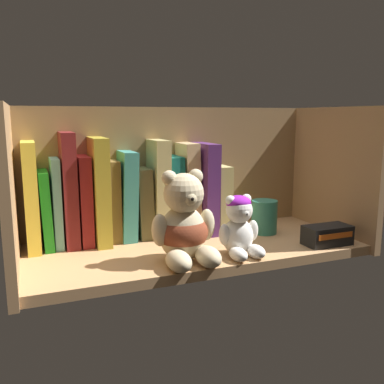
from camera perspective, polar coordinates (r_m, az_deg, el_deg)
name	(u,v)px	position (r cm, az deg, el deg)	size (l,w,h in cm)	color
shelf_board	(195,250)	(89.85, 0.37, -7.90)	(69.21, 28.46, 2.00)	tan
shelf_back_panel	(172,173)	(100.15, -2.81, 2.57)	(71.61, 1.20, 31.21)	olive
shelf_side_panel_left	(9,194)	(80.27, -23.74, -0.24)	(1.60, 30.86, 31.21)	tan
shelf_side_panel_right	(332,174)	(104.86, 18.63, 2.38)	(1.60, 30.86, 31.21)	tan
book_0	(31,196)	(91.50, -21.17, -0.45)	(2.61, 13.10, 22.20)	gold
book_1	(45,209)	(92.12, -19.41, -2.17)	(1.93, 11.23, 16.21)	#166C15
book_2	(56,202)	(91.97, -18.09, -1.33)	(1.73, 10.03, 18.66)	#75BDB4
book_3	(68,189)	(91.69, -16.54, 0.39)	(2.78, 11.92, 23.94)	maroon
book_4	(84,200)	(92.43, -14.62, -1.01)	(2.48, 11.59, 18.95)	maroon
book_5	(98,190)	(92.51, -12.73, 0.28)	(3.08, 14.45, 22.76)	#A89429
book_6	(112,200)	(93.48, -10.83, -1.12)	(2.26, 9.09, 17.72)	brown
book_7	(126,195)	(93.92, -9.00, -0.43)	(3.17, 10.25, 19.57)	teal
book_8	(142,202)	(95.11, -6.88, -1.41)	(3.20, 9.38, 15.75)	brown
book_9	(157,188)	(95.50, -4.82, 0.57)	(3.29, 11.14, 21.95)	tan
book_10	(172,195)	(96.97, -2.70, -0.40)	(3.42, 9.18, 18.14)	#145F56
book_11	(187,188)	(97.95, -0.66, 0.58)	(3.21, 9.90, 21.07)	tan
book_12	(201,187)	(99.29, 1.27, 0.70)	(3.22, 14.84, 21.01)	#4E2562
book_13	(215,197)	(101.19, 3.13, -0.65)	(3.19, 13.56, 15.75)	tan
teddy_bear_larger	(184,226)	(78.09, -1.09, -4.70)	(12.71, 13.26, 17.45)	beige
teddy_bear_smaller	(239,227)	(82.41, 6.51, -4.78)	(8.85, 9.02, 12.07)	white
pillar_candle	(264,217)	(99.33, 9.86, -3.35)	(5.98, 5.98, 7.77)	#2D7A66
small_product_box	(327,235)	(94.04, 18.01, -5.63)	(10.11, 5.35, 4.15)	black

